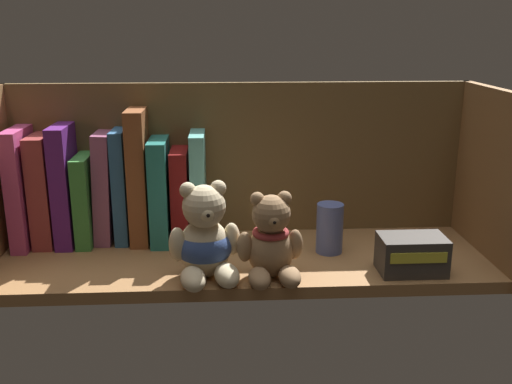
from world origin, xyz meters
TOP-DOWN VIEW (x-y plane):
  - shelf_board at (0.00, 0.00)cm, footprint 82.36×25.44cm
  - shelf_back_panel at (0.00, 13.32)cm, footprint 84.76×1.20cm
  - shelf_side_panel_right at (41.98, 0.00)cm, footprint 1.60×27.84cm
  - book_0 at (-38.31, 9.83)cm, footprint 2.74×14.90cm
  - book_1 at (-34.72, 9.83)cm, footprint 3.50×12.08cm
  - book_2 at (-30.98, 9.83)cm, footprint 3.03×12.85cm
  - book_3 at (-27.64, 9.83)cm, footprint 2.69×12.59cm
  - book_4 at (-24.38, 9.83)cm, footprint 3.65×9.07cm
  - book_5 at (-21.29, 9.83)cm, footprint 2.34×9.53cm
  - book_6 at (-18.05, 9.83)cm, footprint 3.19×11.51cm
  - book_7 at (-14.40, 9.83)cm, footprint 3.17×13.40cm
  - book_8 at (-10.83, 9.83)cm, footprint 3.01×11.56cm
  - book_9 at (-7.56, 9.83)cm, footprint 2.58×13.09cm
  - teddy_bear_larger at (-6.08, -8.11)cm, footprint 11.48×12.28cm
  - teddy_bear_smaller at (4.12, -8.92)cm, footprint 10.14×10.35cm
  - pillar_candle at (15.06, 1.25)cm, footprint 4.59×4.59cm
  - small_product_box at (26.61, -7.99)cm, footprint 10.39×6.74cm

SIDE VIEW (x-z plane):
  - shelf_board at x=0.00cm, z-range 0.00..2.00cm
  - small_product_box at x=26.61cm, z-range 2.00..7.99cm
  - pillar_candle at x=15.06cm, z-range 2.00..10.67cm
  - teddy_bear_smaller at x=4.12cm, z-range 0.99..14.81cm
  - teddy_bear_larger at x=-6.08cm, z-range 0.35..15.77cm
  - book_3 at x=-27.64cm, z-range 2.00..18.08cm
  - book_8 at x=-10.83cm, z-range 2.00..18.90cm
  - book_7 at x=-14.40cm, z-range 2.00..20.86cm
  - book_1 at x=-34.72cm, z-range 2.00..21.75cm
  - book_4 at x=-24.38cm, z-range 1.95..21.98cm
  - book_9 at x=-7.56cm, z-range 2.00..21.94cm
  - book_5 at x=-21.29cm, z-range 2.00..22.44cm
  - book_0 at x=-38.31cm, z-range 2.00..23.05cm
  - book_2 at x=-30.98cm, z-range 2.00..23.44cm
  - book_6 at x=-18.05cm, z-range 2.00..26.05cm
  - shelf_back_panel at x=0.00cm, z-range 0.00..30.07cm
  - shelf_side_panel_right at x=41.98cm, z-range 0.00..30.07cm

